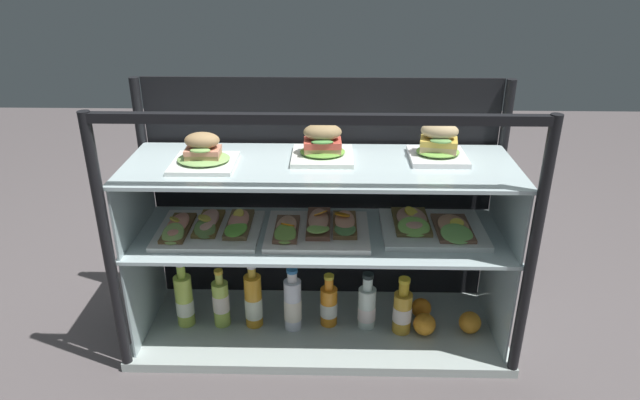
{
  "coord_description": "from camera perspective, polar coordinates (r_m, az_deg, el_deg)",
  "views": [
    {
      "loc": [
        0.04,
        -1.67,
        1.29
      ],
      "look_at": [
        0.0,
        0.0,
        0.53
      ],
      "focal_mm": 31.88,
      "sensor_mm": 36.0,
      "label": 1
    }
  ],
  "objects": [
    {
      "name": "ground_plane",
      "position": [
        2.12,
        -0.0,
        -13.34
      ],
      "size": [
        6.0,
        6.0,
        0.02
      ],
      "primitive_type": "cube",
      "color": "#5A5252",
      "rests_on": "ground"
    },
    {
      "name": "case_base_deck",
      "position": [
        2.1,
        -0.0,
        -12.77
      ],
      "size": [
        1.29,
        0.45,
        0.03
      ],
      "primitive_type": "cube",
      "color": "#B4C1BC",
      "rests_on": "ground"
    },
    {
      "name": "case_frame",
      "position": [
        1.97,
        0.08,
        0.2
      ],
      "size": [
        1.29,
        0.45,
        0.88
      ],
      "color": "black",
      "rests_on": "ground"
    },
    {
      "name": "riser_lower_tier",
      "position": [
        1.99,
        -0.0,
        -8.28
      ],
      "size": [
        1.23,
        0.38,
        0.36
      ],
      "color": "silver",
      "rests_on": "case_base_deck"
    },
    {
      "name": "shelf_lower_glass",
      "position": [
        1.9,
        -0.0,
        -3.57
      ],
      "size": [
        1.24,
        0.4,
        0.01
      ],
      "primitive_type": "cube",
      "color": "silver",
      "rests_on": "riser_lower_tier"
    },
    {
      "name": "riser_upper_tier",
      "position": [
        1.84,
        -0.0,
        -0.17
      ],
      "size": [
        1.23,
        0.38,
        0.24
      ],
      "color": "silver",
      "rests_on": "shelf_lower_glass"
    },
    {
      "name": "shelf_upper_glass",
      "position": [
        1.79,
        -0.0,
        3.42
      ],
      "size": [
        1.24,
        0.4,
        0.01
      ],
      "primitive_type": "cube",
      "color": "silver",
      "rests_on": "riser_upper_tier"
    },
    {
      "name": "plated_roll_sandwich_center",
      "position": [
        1.81,
        -11.64,
        4.51
      ],
      "size": [
        0.2,
        0.2,
        0.11
      ],
      "color": "white",
      "rests_on": "shelf_upper_glass"
    },
    {
      "name": "plated_roll_sandwich_mid_left",
      "position": [
        1.83,
        0.26,
        5.44
      ],
      "size": [
        0.2,
        0.2,
        0.12
      ],
      "color": "white",
      "rests_on": "shelf_upper_glass"
    },
    {
      "name": "plated_roll_sandwich_right_of_center",
      "position": [
        1.86,
        11.79,
        5.34
      ],
      "size": [
        0.18,
        0.18,
        0.12
      ],
      "color": "white",
      "rests_on": "shelf_upper_glass"
    },
    {
      "name": "open_sandwich_tray_right_of_center",
      "position": [
        1.93,
        -11.1,
        -2.71
      ],
      "size": [
        0.34,
        0.28,
        0.06
      ],
      "color": "white",
      "rests_on": "shelf_lower_glass"
    },
    {
      "name": "open_sandwich_tray_left_of_center",
      "position": [
        1.89,
        -0.21,
        -2.84
      ],
      "size": [
        0.34,
        0.28,
        0.06
      ],
      "color": "white",
      "rests_on": "shelf_lower_glass"
    },
    {
      "name": "open_sandwich_tray_far_right",
      "position": [
        1.93,
        11.13,
        -2.68
      ],
      "size": [
        0.34,
        0.28,
        0.06
      ],
      "color": "white",
      "rests_on": "shelf_lower_glass"
    },
    {
      "name": "juice_bottle_front_right_end",
      "position": [
        2.1,
        -13.45,
        -9.71
      ],
      "size": [
        0.06,
        0.06,
        0.26
      ],
      "color": "#C1D952",
      "rests_on": "case_base_deck"
    },
    {
      "name": "juice_bottle_near_post",
      "position": [
        2.07,
        -9.93,
        -10.12
      ],
      "size": [
        0.06,
        0.06,
        0.22
      ],
      "color": "#B5D154",
      "rests_on": "case_base_deck"
    },
    {
      "name": "juice_bottle_front_left_end",
      "position": [
        2.06,
        -6.68,
        -10.04
      ],
      "size": [
        0.06,
        0.06,
        0.25
      ],
      "color": "orange",
      "rests_on": "case_base_deck"
    },
    {
      "name": "juice_bottle_back_right",
      "position": [
        2.03,
        -2.75,
        -10.4
      ],
      "size": [
        0.06,
        0.06,
        0.24
      ],
      "color": "silver",
      "rests_on": "case_base_deck"
    },
    {
      "name": "juice_bottle_tucked_behind",
      "position": [
        2.06,
        0.89,
        -10.49
      ],
      "size": [
        0.06,
        0.06,
        0.2
      ],
      "color": "orange",
      "rests_on": "case_base_deck"
    },
    {
      "name": "juice_bottle_front_fourth",
      "position": [
        2.05,
        4.72,
        -10.55
      ],
      "size": [
        0.06,
        0.06,
        0.22
      ],
      "color": "white",
      "rests_on": "case_base_deck"
    },
    {
      "name": "juice_bottle_front_middle",
      "position": [
        2.04,
        8.27,
        -10.91
      ],
      "size": [
        0.07,
        0.07,
        0.22
      ],
      "color": "gold",
      "rests_on": "case_base_deck"
    },
    {
      "name": "orange_fruit_beside_bottles",
      "position": [
        2.15,
        10.12,
        -10.63
      ],
      "size": [
        0.07,
        0.07,
        0.07
      ],
      "primitive_type": "sphere",
      "color": "orange",
      "rests_on": "case_base_deck"
    },
    {
      "name": "orange_fruit_near_left_post",
      "position": [
        2.06,
        10.44,
        -12.16
      ],
      "size": [
        0.08,
        0.08,
        0.08
      ],
      "primitive_type": "sphere",
      "color": "orange",
      "rests_on": "case_base_deck"
    },
    {
      "name": "orange_fruit_rolled_forward",
      "position": [
        2.11,
        14.81,
        -11.79
      ],
      "size": [
        0.08,
        0.08,
        0.08
      ],
      "primitive_type": "sphere",
      "color": "orange",
      "rests_on": "case_base_deck"
    }
  ]
}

